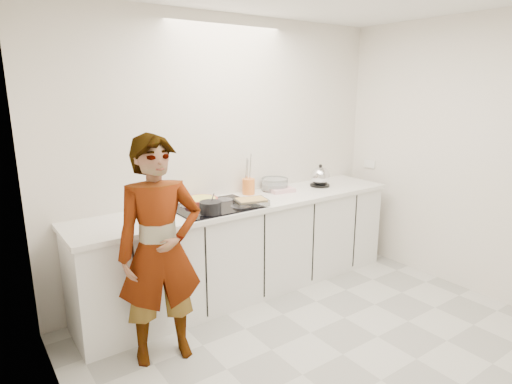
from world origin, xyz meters
TOP-DOWN VIEW (x-y plane):
  - floor at (0.00, 0.00)m, footprint 3.60×3.20m
  - wall_back at (0.00, 1.60)m, footprint 3.60×0.00m
  - wall_left at (-1.80, 0.00)m, footprint 0.00×3.20m
  - wall_right at (1.80, 0.02)m, footprint 0.02×3.20m
  - base_cabinets at (0.00, 1.28)m, footprint 3.20×0.58m
  - countertop at (0.00, 1.28)m, footprint 3.24×0.64m
  - hob at (-0.35, 1.26)m, footprint 0.72×0.54m
  - tart_dish at (-0.40, 1.41)m, footprint 0.39×0.39m
  - saucepan at (-0.49, 1.08)m, footprint 0.21×0.21m
  - baking_dish at (-0.07, 1.10)m, footprint 0.32×0.27m
  - mixing_bowl at (0.48, 1.46)m, footprint 0.35×0.35m
  - tea_towel at (0.49, 1.37)m, footprint 0.27×0.21m
  - kettle at (0.98, 1.32)m, footprint 0.25×0.25m
  - utensil_crock at (0.17, 1.48)m, footprint 0.14×0.14m
  - cook at (-1.08, 0.77)m, footprint 0.67×0.51m

SIDE VIEW (x-z plane):
  - floor at x=0.00m, z-range 0.00..0.00m
  - base_cabinets at x=0.00m, z-range 0.00..0.87m
  - cook at x=-1.08m, z-range 0.00..1.65m
  - countertop at x=0.00m, z-range 0.87..0.91m
  - hob at x=-0.35m, z-range 0.91..0.92m
  - tea_towel at x=0.49m, z-range 0.91..0.95m
  - tart_dish at x=-0.40m, z-range 0.93..0.98m
  - baking_dish at x=-0.07m, z-range 0.93..0.98m
  - mixing_bowl at x=0.48m, z-range 0.91..1.03m
  - saucepan at x=-0.49m, z-range 0.89..1.06m
  - utensil_crock at x=0.17m, z-range 0.91..1.07m
  - kettle at x=0.98m, z-range 0.89..1.13m
  - wall_right at x=1.80m, z-range 0.00..2.60m
  - wall_back at x=0.00m, z-range 0.00..2.60m
  - wall_left at x=-1.80m, z-range 0.00..2.60m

